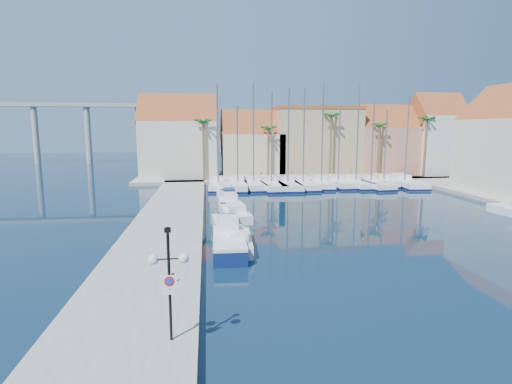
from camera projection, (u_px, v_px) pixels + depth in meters
ground at (314, 287)px, 21.33m from camera, size 260.00×260.00×0.00m
quay_west at (167, 226)px, 33.44m from camera, size 6.00×77.00×0.50m
shore_north at (297, 176)px, 69.55m from camera, size 54.00×16.00×0.50m
lamp_post at (169, 267)px, 14.55m from camera, size 1.48×0.44×4.35m
bollard at (173, 278)px, 20.61m from camera, size 0.18×0.18×0.46m
fishing_boat at (229, 241)px, 27.33m from camera, size 2.26×6.39×2.22m
motorboat_west_0 at (238, 242)px, 28.03m from camera, size 2.03×5.64×1.40m
motorboat_west_1 at (228, 225)px, 32.67m from camera, size 2.57×6.81×1.40m
motorboat_west_2 at (234, 212)px, 37.95m from camera, size 2.89×7.27×1.40m
motorboat_west_3 at (229, 201)px, 44.06m from camera, size 2.38×6.99×1.40m
motorboat_west_4 at (229, 195)px, 47.66m from camera, size 1.91×5.93×1.40m
motorboat_west_5 at (225, 189)px, 52.86m from camera, size 2.45×7.03×1.40m
sailboat_0 at (219, 184)px, 56.22m from camera, size 3.02×9.01×14.24m
sailboat_1 at (238, 184)px, 56.32m from camera, size 3.52×10.46×11.48m
sailboat_2 at (253, 184)px, 56.80m from camera, size 3.45×10.12×14.51m
sailboat_3 at (270, 184)px, 56.69m from camera, size 3.42×11.20×13.40m
sailboat_4 at (287, 184)px, 56.97m from camera, size 3.50×11.25×13.74m
sailboat_5 at (302, 183)px, 57.38m from camera, size 2.89×10.54×13.80m
sailboat_6 at (320, 182)px, 57.97m from camera, size 3.15×9.32×14.44m
sailboat_7 at (336, 182)px, 58.54m from camera, size 3.10×9.55×11.51m
sailboat_8 at (354, 182)px, 58.25m from camera, size 3.30×9.76×14.49m
sailboat_9 at (369, 183)px, 58.21m from camera, size 3.71×11.07×12.08m
sailboat_10 at (383, 181)px, 59.57m from camera, size 2.78×8.37×11.05m
sailboat_11 at (403, 182)px, 59.30m from camera, size 3.94×11.88×12.99m
building_0 at (179, 140)px, 65.17m from camera, size 12.30×9.00×13.50m
building_1 at (252, 147)px, 66.81m from camera, size 10.30×8.00×11.00m
building_2 at (314, 141)px, 68.97m from camera, size 14.20×10.20×11.50m
building_3 at (383, 143)px, 69.50m from camera, size 10.30×8.00×12.00m
building_4 at (435, 137)px, 69.44m from camera, size 8.30×8.00×14.00m
palm_0 at (203, 124)px, 60.35m from camera, size 2.60×2.60×10.15m
palm_1 at (268, 130)px, 61.71m from camera, size 2.60×2.60×9.15m
palm_2 at (331, 118)px, 62.62m from camera, size 2.60×2.60×11.15m
palm_3 at (379, 127)px, 63.81m from camera, size 2.60×2.60×9.65m
palm_4 at (427, 121)px, 64.63m from camera, size 2.60×2.60×10.65m
viaduct at (65, 121)px, 95.39m from camera, size 48.00×2.20×14.45m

